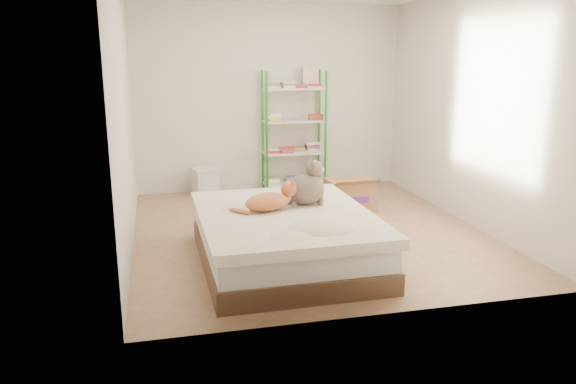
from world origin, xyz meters
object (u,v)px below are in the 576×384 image
object	(u,v)px
shelf_unit	(294,133)
cardboard_box	(350,195)
grey_cat	(306,182)
white_bin	(206,182)
bed	(285,238)
orange_cat	(268,199)

from	to	relation	value
shelf_unit	cardboard_box	xyz separation A→B (m)	(0.43, -1.17, -0.64)
grey_cat	shelf_unit	bearing A→B (deg)	-6.16
cardboard_box	white_bin	world-z (taller)	cardboard_box
bed	grey_cat	bearing A→B (deg)	40.44
grey_cat	cardboard_box	distance (m)	1.75
orange_cat	shelf_unit	distance (m)	2.83
shelf_unit	orange_cat	bearing A→B (deg)	-109.04
bed	cardboard_box	distance (m)	2.00
orange_cat	shelf_unit	size ratio (longest dim) A/B	0.31
bed	shelf_unit	size ratio (longest dim) A/B	1.15
cardboard_box	shelf_unit	bearing A→B (deg)	108.31
bed	grey_cat	size ratio (longest dim) A/B	4.47
orange_cat	white_bin	distance (m)	2.69
bed	white_bin	world-z (taller)	bed
grey_cat	orange_cat	bearing A→B (deg)	112.79
shelf_unit	white_bin	xyz separation A→B (m)	(-1.27, -0.03, -0.63)
bed	cardboard_box	bearing A→B (deg)	52.11
orange_cat	bed	bearing A→B (deg)	-50.42
cardboard_box	white_bin	xyz separation A→B (m)	(-1.71, 1.14, 0.00)
orange_cat	cardboard_box	size ratio (longest dim) A/B	0.93
grey_cat	white_bin	bearing A→B (deg)	22.11
bed	shelf_unit	world-z (taller)	shelf_unit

